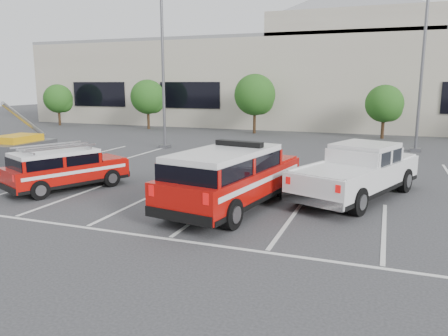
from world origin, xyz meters
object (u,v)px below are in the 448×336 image
(convention_building, at_px, (335,77))
(fire_chief_suv, at_px, (231,182))
(tree_left, at_px, (149,98))
(white_pickup, at_px, (358,177))
(tree_mid_left, at_px, (256,96))
(tree_mid_right, at_px, (386,105))
(tree_far_left, at_px, (59,100))
(light_pole_left, at_px, (163,65))
(light_pole_mid, at_px, (422,64))
(ladder_suv, at_px, (65,172))
(utility_rig, at_px, (16,150))

(convention_building, xyz_separation_m, fire_chief_suv, (0.41, -31.33, -3.82))
(tree_left, height_order, white_pickup, tree_left)
(tree_mid_left, distance_m, tree_mid_right, 10.01)
(tree_far_left, height_order, tree_left, tree_left)
(convention_building, distance_m, tree_left, 18.11)
(light_pole_left, bearing_deg, tree_far_left, 149.29)
(tree_far_left, distance_m, light_pole_mid, 32.59)
(light_pole_left, bearing_deg, ladder_suv, -81.73)
(light_pole_mid, bearing_deg, tree_left, 164.57)
(fire_chief_suv, relative_size, white_pickup, 0.98)
(tree_left, bearing_deg, fire_chief_suv, -54.22)
(white_pickup, relative_size, ladder_suv, 1.38)
(tree_mid_right, bearing_deg, tree_left, 180.00)
(fire_chief_suv, height_order, utility_rig, utility_rig)
(tree_far_left, distance_m, tree_left, 10.00)
(tree_left, bearing_deg, tree_mid_left, 0.00)
(white_pickup, bearing_deg, tree_mid_left, 137.74)
(tree_left, xyz_separation_m, utility_rig, (1.99, -17.35, -2.13))
(ladder_suv, bearing_deg, white_pickup, 39.04)
(white_pickup, bearing_deg, tree_left, 157.22)
(fire_chief_suv, xyz_separation_m, utility_rig, (-13.51, 4.16, -0.26))
(light_pole_left, xyz_separation_m, white_pickup, (12.41, -8.56, -4.41))
(tree_left, bearing_deg, light_pole_left, -55.48)
(ladder_suv, bearing_deg, tree_left, 136.66)
(tree_mid_right, height_order, utility_rig, tree_mid_right)
(light_pole_left, relative_size, ladder_suv, 2.12)
(fire_chief_suv, distance_m, ladder_suv, 6.96)
(tree_mid_left, bearing_deg, light_pole_mid, -26.92)
(tree_left, bearing_deg, tree_far_left, -180.00)
(tree_far_left, bearing_deg, white_pickup, -32.40)
(tree_mid_left, relative_size, utility_rig, 1.26)
(convention_building, height_order, fire_chief_suv, convention_building)
(convention_building, bearing_deg, utility_rig, -115.74)
(light_pole_left, height_order, fire_chief_suv, light_pole_left)
(tree_mid_right, height_order, fire_chief_suv, tree_mid_right)
(tree_far_left, bearing_deg, light_pole_left, -30.71)
(tree_mid_left, distance_m, white_pickup, 20.93)
(white_pickup, distance_m, utility_rig, 17.37)
(tree_far_left, height_order, light_pole_mid, light_pole_mid)
(tree_mid_left, height_order, light_pole_left, light_pole_left)
(convention_building, height_order, tree_mid_left, convention_building)
(convention_building, xyz_separation_m, utility_rig, (-13.10, -27.17, -4.08))
(tree_mid_right, xyz_separation_m, ladder_suv, (-11.45, -21.33, -1.79))
(tree_left, relative_size, utility_rig, 1.15)
(light_pole_left, xyz_separation_m, ladder_suv, (1.64, -11.29, -4.48))
(tree_left, bearing_deg, convention_building, 33.05)
(tree_mid_right, xyz_separation_m, white_pickup, (-0.68, -18.61, -1.73))
(light_pole_mid, xyz_separation_m, white_pickup, (-2.59, -12.56, -4.41))
(convention_building, height_order, light_pole_left, convention_building)
(convention_building, xyz_separation_m, white_pickup, (4.23, -28.43, -3.95))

